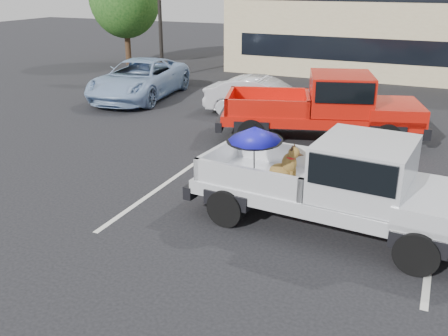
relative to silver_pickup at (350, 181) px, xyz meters
The scene contains 8 objects.
ground 2.36m from the silver_pickup, 132.38° to the right, with size 90.00×90.00×0.00m, color black.
stripe_left 4.57m from the silver_pickup, behind, with size 0.12×5.00×0.01m, color silver.
stripe_right 1.94m from the silver_pickup, 15.55° to the left, with size 0.12×5.00×0.01m, color silver.
motel_building 19.55m from the silver_pickup, 88.30° to the left, with size 20.40×8.40×6.30m.
silver_pickup is the anchor object (origin of this frame).
red_pickup 6.05m from the silver_pickup, 105.09° to the left, with size 6.45×3.77×2.01m.
silver_sedan 8.88m from the silver_pickup, 120.20° to the left, with size 1.44×4.12×1.36m, color silver.
blue_suv 13.05m from the silver_pickup, 140.43° to the left, with size 2.58×5.60×1.56m, color #87A4C9.
Camera 1 is at (2.77, -7.36, 4.63)m, focal length 40.00 mm.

